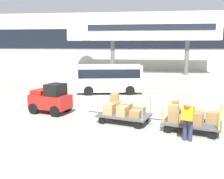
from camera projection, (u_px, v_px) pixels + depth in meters
name	position (u px, v px, depth m)	size (l,w,h in m)	color
ground_plane	(137.00, 119.00, 12.51)	(120.00, 120.00, 0.00)	#9E9B91
apron_lead_line	(91.00, 90.00, 20.31)	(15.15, 0.20, 0.01)	yellow
terminal_building	(144.00, 42.00, 37.20)	(62.19, 2.51, 8.18)	#BCB7AD
jet_bridge	(135.00, 30.00, 31.26)	(18.60, 3.00, 6.74)	silver
baggage_tug	(51.00, 99.00, 13.43)	(2.33, 1.73, 1.58)	red
baggage_cart_lead	(123.00, 111.00, 11.83)	(3.08, 2.00, 1.25)	#4C4C4F
baggage_cart_middle	(189.00, 118.00, 10.63)	(3.08, 2.00, 1.18)	#4C4C4F
baggage_handler	(188.00, 119.00, 9.41)	(0.53, 0.54, 1.56)	#2D334C
shuttle_van	(109.00, 77.00, 19.08)	(5.06, 2.74, 2.10)	silver
safety_cone_near	(46.00, 85.00, 21.30)	(0.36, 0.36, 0.55)	#EA590F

